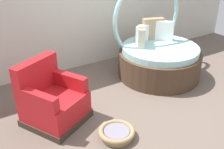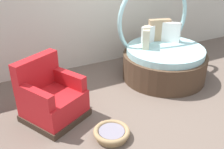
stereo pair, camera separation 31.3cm
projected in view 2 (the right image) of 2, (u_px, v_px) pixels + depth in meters
name	position (u px, v px, depth m)	size (l,w,h in m)	color
ground_plane	(149.00, 107.00, 4.40)	(8.00, 8.00, 0.02)	#66564C
back_wall	(97.00, 3.00, 5.41)	(8.00, 0.12, 2.60)	beige
round_daybed	(163.00, 57.00, 5.19)	(1.60, 1.60, 1.88)	#473323
red_armchair	(51.00, 98.00, 4.00)	(1.08, 1.08, 0.94)	#38281E
pet_basket	(112.00, 133.00, 3.69)	(0.51, 0.51, 0.13)	#9E7F56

